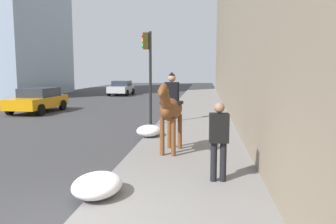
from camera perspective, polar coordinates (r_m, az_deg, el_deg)
mounted_horse_near at (r=9.58m, az=0.47°, el=0.67°), size 2.15×0.74×2.32m
pedestrian_greeting at (r=7.20m, az=8.62°, el=-4.11°), size 0.29×0.42×1.70m
car_near_lane at (r=33.74m, az=-7.90°, el=4.09°), size 3.97×2.08×1.44m
car_mid_lane at (r=21.28m, az=-21.17°, el=1.97°), size 4.28×2.23×1.44m
traffic_light_near_curb at (r=14.65m, az=-3.34°, el=8.13°), size 0.20×0.44×4.13m
snow_pile_near at (r=6.65m, az=-11.90°, el=-12.00°), size 1.20×0.92×0.42m
snow_pile_far at (r=12.17m, az=-3.27°, el=-3.17°), size 1.14×0.88×0.39m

